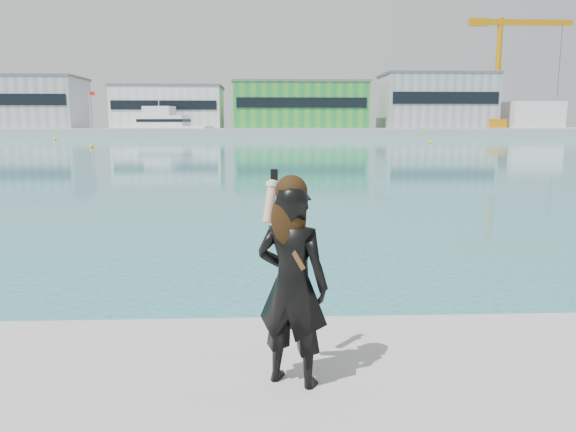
# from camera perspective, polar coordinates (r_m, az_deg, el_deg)

# --- Properties ---
(far_quay) EXTENTS (320.00, 40.00, 2.00)m
(far_quay) POSITION_cam_1_polar(r_m,az_deg,el_deg) (134.50, -2.34, 8.51)
(far_quay) COLOR #9E9E99
(far_quay) RESTS_ON ground
(warehouse_grey_left) EXTENTS (26.52, 16.36, 11.50)m
(warehouse_grey_left) POSITION_cam_1_polar(r_m,az_deg,el_deg) (143.28, -25.32, 10.40)
(warehouse_grey_left) COLOR gray
(warehouse_grey_left) RESTS_ON far_quay
(warehouse_white) EXTENTS (24.48, 15.35, 9.50)m
(warehouse_white) POSITION_cam_1_polar(r_m,az_deg,el_deg) (134.24, -11.95, 10.78)
(warehouse_white) COLOR silver
(warehouse_white) RESTS_ON far_quay
(warehouse_green) EXTENTS (30.60, 16.36, 10.50)m
(warehouse_green) POSITION_cam_1_polar(r_m,az_deg,el_deg) (132.82, 1.17, 11.21)
(warehouse_green) COLOR #218639
(warehouse_green) RESTS_ON far_quay
(warehouse_grey_right) EXTENTS (25.50, 15.35, 12.50)m
(warehouse_grey_right) POSITION_cam_1_polar(r_m,az_deg,el_deg) (138.66, 14.75, 11.25)
(warehouse_grey_right) COLOR gray
(warehouse_grey_right) RESTS_ON far_quay
(ancillary_shed) EXTENTS (12.00, 10.00, 6.00)m
(ancillary_shed) POSITION_cam_1_polar(r_m,az_deg,el_deg) (144.75, 23.39, 9.41)
(ancillary_shed) COLOR silver
(ancillary_shed) RESTS_ON far_quay
(dock_crane) EXTENTS (23.00, 4.00, 24.00)m
(dock_crane) POSITION_cam_1_polar(r_m,az_deg,el_deg) (138.01, 21.02, 13.79)
(dock_crane) COLOR orange
(dock_crane) RESTS_ON far_quay
(flagpole_left) EXTENTS (1.28, 0.16, 8.00)m
(flagpole_left) POSITION_cam_1_polar(r_m,az_deg,el_deg) (130.96, -19.45, 10.41)
(flagpole_left) COLOR silver
(flagpole_left) RESTS_ON far_quay
(flagpole_right) EXTENTS (1.28, 0.16, 8.00)m
(flagpole_right) POSITION_cam_1_polar(r_m,az_deg,el_deg) (127.58, 7.82, 10.88)
(flagpole_right) COLOR silver
(flagpole_right) RESTS_ON far_quay
(motor_yacht) EXTENTS (19.18, 10.00, 8.62)m
(motor_yacht) POSITION_cam_1_polar(r_m,az_deg,el_deg) (122.81, -12.28, 8.91)
(motor_yacht) COLOR silver
(motor_yacht) RESTS_ON ground
(buoy_near) EXTENTS (0.50, 0.50, 0.50)m
(buoy_near) POSITION_cam_1_polar(r_m,az_deg,el_deg) (87.99, 14.30, 7.19)
(buoy_near) COLOR yellow
(buoy_near) RESTS_ON ground
(buoy_far) EXTENTS (0.50, 0.50, 0.50)m
(buoy_far) POSITION_cam_1_polar(r_m,az_deg,el_deg) (108.58, -22.57, 7.12)
(buoy_far) COLOR yellow
(buoy_far) RESTS_ON ground
(buoy_extra) EXTENTS (0.50, 0.50, 0.50)m
(buoy_extra) POSITION_cam_1_polar(r_m,az_deg,el_deg) (71.96, -19.36, 6.56)
(buoy_extra) COLOR yellow
(buoy_extra) RESTS_ON ground
(woman) EXTENTS (0.66, 0.56, 1.61)m
(woman) POSITION_cam_1_polar(r_m,az_deg,el_deg) (4.18, 0.40, -6.43)
(woman) COLOR black
(woman) RESTS_ON near_quay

